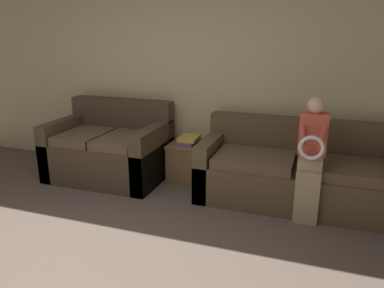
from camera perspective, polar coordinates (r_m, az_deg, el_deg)
The scene contains 6 objects.
wall_back at distance 4.78m, azimuth -0.95°, elevation 10.65°, with size 7.09×0.06×2.55m.
couch_main at distance 4.21m, azimuth 15.57°, elevation -4.37°, with size 2.06×0.87×0.86m.
couch_side at distance 4.84m, azimuth -12.35°, elevation -0.96°, with size 1.40×0.96×0.94m.
child_left_seated at distance 3.75m, azimuth 17.69°, elevation -1.47°, with size 0.27×0.37×1.20m.
side_shelf at distance 4.68m, azimuth -0.53°, elevation -2.50°, with size 0.44×0.51×0.47m.
book_stack at distance 4.59m, azimuth -0.48°, elevation 0.67°, with size 0.22×0.32×0.09m.
Camera 1 is at (1.64, -1.74, 1.79)m, focal length 35.00 mm.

